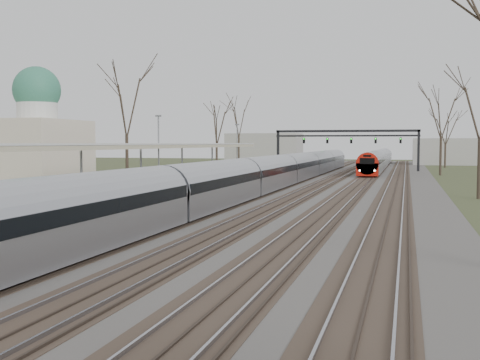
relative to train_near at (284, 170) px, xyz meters
name	(u,v)px	position (x,y,z in m)	size (l,w,h in m)	color
track_bed	(317,184)	(2.76, 2.75, -1.42)	(24.00, 160.00, 0.22)	#474442
platform	(161,191)	(-6.55, -14.75, -0.98)	(3.50, 69.00, 1.00)	#9E9B93
canopy	(134,146)	(-6.55, -19.27, 2.45)	(4.10, 50.00, 3.11)	slate
dome_building	(20,148)	(-19.21, -14.25, 2.24)	(10.00, 8.00, 10.30)	beige
signal_gantry	(347,138)	(2.79, 32.74, 3.43)	(21.00, 0.59, 6.08)	black
tree_west_far	(126,102)	(-14.50, -4.25, 6.54)	(5.50, 5.50, 11.33)	#2D231C
train_near	(284,170)	(0.00, 0.00, 0.00)	(2.62, 90.21, 3.05)	#A4A6AE
train_far	(379,159)	(7.00, 43.82, 0.00)	(2.62, 60.21, 3.05)	#A4A6AE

